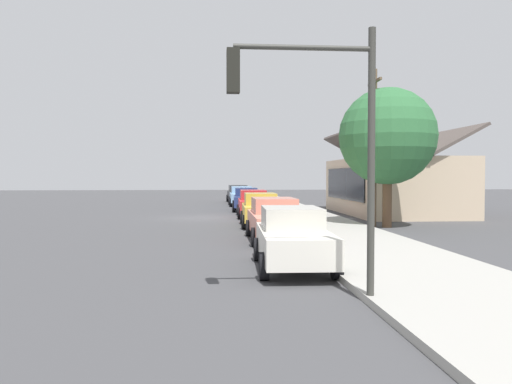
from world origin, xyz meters
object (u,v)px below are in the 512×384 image
Objects in this scene: car_mustard at (261,209)px; car_coral at (275,219)px; fire_hydrant_red at (288,216)px; shade_tree at (388,137)px; car_charcoal at (238,194)px; car_ivory at (293,238)px; car_navy at (246,199)px; car_skyblue at (242,196)px; traffic_light_main at (316,119)px; utility_pole_wooden at (374,145)px; car_cherry at (253,203)px.

car_coral is at bearing 1.84° from car_mustard.
shade_tree is at bearing 76.17° from fire_hydrant_red.
car_charcoal is 6.94× the size of fire_hydrant_red.
car_ivory is 12.33m from shade_tree.
car_charcoal and car_navy have the same top height.
car_mustard is 6.18× the size of fire_hydrant_red.
car_skyblue is 0.66× the size of shade_tree.
traffic_light_main reaches higher than car_navy.
utility_pole_wooden reaches higher than car_coral.
car_cherry is at bearing 179.00° from traffic_light_main.
shade_tree is (1.15, 5.90, 3.47)m from car_mustard.
car_ivory is (28.18, -0.08, -0.00)m from car_skyblue.
car_ivory is 0.85× the size of traffic_light_main.
car_skyblue and car_ivory have the same top height.
traffic_light_main is 7.32× the size of fire_hydrant_red.
car_navy is 11.14m from car_mustard.
car_charcoal and car_coral have the same top height.
car_ivory is at bearing 1.64° from car_navy.
car_charcoal is 37.44m from traffic_light_main.
fire_hydrant_red is at bearing 1.42° from car_charcoal.
car_ivory is (5.79, -0.21, -0.00)m from car_coral.
car_skyblue is 5.73m from car_navy.
car_charcoal is at bearing -179.70° from car_coral.
traffic_light_main is at bearing -6.32° from fire_hydrant_red.
fire_hydrant_red is (0.03, 1.35, -0.32)m from car_mustard.
car_ivory is 4.58m from traffic_light_main.
car_coral is (27.85, 0.16, -0.00)m from car_charcoal.
car_mustard is 0.91× the size of car_coral.
car_cherry is at bearing -139.03° from shade_tree.
car_mustard is 1.00× the size of car_ivory.
car_navy and car_ivory have the same top height.
car_navy is (5.73, 0.04, 0.00)m from car_skyblue.
shade_tree is (-10.16, 6.06, 3.47)m from car_ivory.
shade_tree is 1.27× the size of traffic_light_main.
car_skyblue is 0.88× the size of car_navy.
fire_hydrant_red is at bearing 173.68° from traffic_light_main.
utility_pole_wooden is (-4.68, 5.31, 3.11)m from car_coral.
utility_pole_wooden is at bearing 26.18° from car_navy.
utility_pole_wooden reaches higher than car_ivory.
car_cherry is at bearing -179.23° from car_mustard.
car_skyblue is 32.00m from traffic_light_main.
car_cherry is 20.78m from traffic_light_main.
car_navy is at bearing -178.49° from car_mustard.
car_charcoal and car_ivory have the same top height.
utility_pole_wooden reaches higher than car_cherry.
car_charcoal is at bearing -177.68° from car_navy.
utility_pole_wooden is at bearing 158.24° from traffic_light_main.
shade_tree is at bearing 126.77° from car_coral.
car_coral is at bearing -2.00° from car_charcoal.
car_cherry is 1.11× the size of car_ivory.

